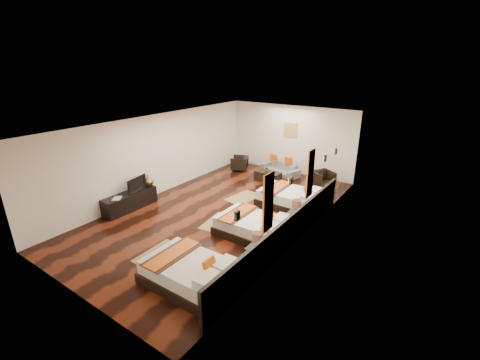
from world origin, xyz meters
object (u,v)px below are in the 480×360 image
Objects in this scene: tv at (135,184)px; armchair_left at (239,163)px; coffee_table at (268,177)px; figurine at (148,180)px; table_plant at (267,168)px; bed_near at (193,274)px; armchair_right at (323,180)px; book at (113,199)px; nightstand_b at (296,219)px; nightstand_a at (257,254)px; sofa at (280,168)px; bed_mid at (255,227)px; bed_far at (293,199)px; tv_console at (130,201)px.

armchair_left is at bearing -18.94° from tv.
armchair_left is 0.68× the size of coffee_table.
figurine is 1.38× the size of table_plant.
armchair_right is at bearing 88.31° from bed_near.
tv reaches higher than book.
bed_near is at bearing -150.53° from armchair_right.
book is 5.83m from armchair_left.
armchair_right is at bearing 52.90° from book.
nightstand_b is 2.86× the size of book.
nightstand_a is at bearing 3.10° from book.
sofa is at bearing 85.26° from table_plant.
book is (-0.05, -0.81, -0.23)m from tv.
bed_mid is at bearing 18.50° from book.
figurine is (-4.20, -2.31, 0.46)m from bed_far.
bed_near is 5.85× the size of figurine.
bed_near reaches higher than armchair_left.
bed_near is 2.53× the size of tv.
nightstand_a is 2.06m from nightstand_b.
armchair_left is 3.74m from armchair_right.
figurine reaches higher than coffee_table.
coffee_table is at bearing 115.25° from bed_mid.
tv reaches higher than tv_console.
armchair_right is at bearing 84.54° from bed_far.
nightstand_b is at bearing 77.58° from bed_near.
sofa is (-1.82, 2.62, -0.02)m from bed_far.
nightstand_b is 2.52× the size of figurine.
nightstand_b is at bearing -84.78° from tv.
armchair_left is at bearing -145.04° from sofa.
armchair_left is (-3.54, 4.38, 0.04)m from bed_mid.
table_plant is at bearing 64.07° from tv_console.
tv_console is at bearing -94.68° from sofa.
bed_far is 5.83× the size of figurine.
tv is at bearing -145.17° from bed_far.
coffee_table is 3.82× the size of table_plant.
nightstand_a is 0.94× the size of nightstand_b.
tv is 6.00m from sofa.
sofa is at bearing -34.90° from tv.
bed_near is 1.54m from nightstand_a.
table_plant is at bearing 131.76° from nightstand_b.
tv is 5.04m from armchair_left.
bed_far is 1.22× the size of sofa.
bed_far is 2.47× the size of nightstand_a.
armchair_right is (4.40, 5.82, -0.24)m from book.
book is 0.88× the size of figurine.
sofa is at bearing 110.34° from bed_mid.
coffee_table is (-1.82, 6.34, -0.08)m from bed_near.
bed_near is at bearing -21.53° from tv_console.
nightstand_b reaches higher than sofa.
nightstand_b reaches higher than book.
bed_far is 6.63× the size of book.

